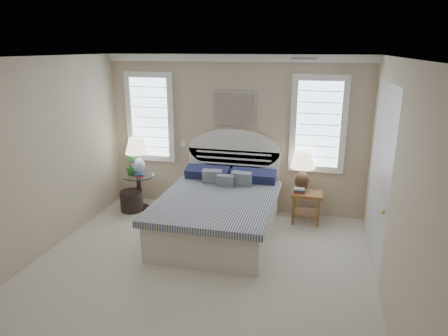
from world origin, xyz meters
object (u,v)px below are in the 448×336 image
Objects in this scene: lamp_left at (137,152)px; lamp_right at (303,166)px; side_table_left at (139,188)px; nightstand_right at (307,201)px; floor_pot at (132,201)px; bed at (220,209)px.

lamp_right is at bearing 3.02° from lamp_left.
nightstand_right is (2.95, 0.10, -0.00)m from side_table_left.
nightstand_right reaches higher than floor_pot.
nightstand_right is (1.30, 0.69, 0.00)m from bed.
bed reaches higher than lamp_left.
lamp_left is (0.07, 0.19, 0.85)m from floor_pot.
lamp_left reaches higher than floor_pot.
lamp_left is (-1.68, 0.66, 0.65)m from bed.
lamp_left is (-0.03, 0.07, 0.65)m from side_table_left.
bed reaches higher than nightstand_right.
bed is 4.29× the size of nightstand_right.
floor_pot is at bearing 165.16° from bed.
nightstand_right is 0.57m from lamp_right.
floor_pot is 3.06m from lamp_right.
lamp_right is (-0.10, 0.12, 0.55)m from nightstand_right.
side_table_left is 2.91m from lamp_right.
lamp_left is at bearing -176.98° from lamp_right.
bed reaches higher than side_table_left.
side_table_left is 2.95m from nightstand_right.
side_table_left reaches higher than floor_pot.
lamp_right is (1.20, 0.81, 0.55)m from bed.
side_table_left is 0.95× the size of lamp_left.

